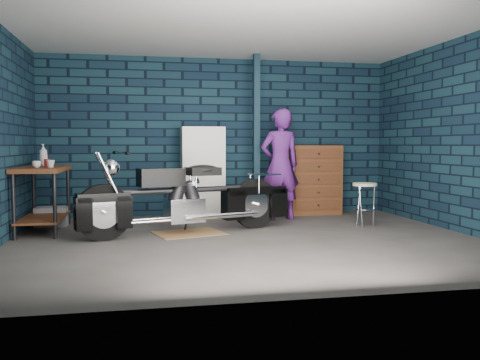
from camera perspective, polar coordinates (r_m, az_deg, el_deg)
The scene contains 15 objects.
ground at distance 6.51m, azimuth 0.93°, elevation -6.79°, with size 6.00×6.00×0.00m, color #514F4C.
room_walls at distance 6.97m, azimuth -0.01°, elevation 9.63°, with size 6.02×5.01×2.71m.
support_post at distance 8.42m, azimuth 1.86°, elevation 4.89°, with size 0.10×0.10×2.70m, color #102632.
workbench at distance 7.62m, azimuth -21.21°, elevation -2.03°, with size 0.60×1.40×0.91m, color brown.
drip_mat at distance 7.04m, azimuth -5.75°, elevation -5.95°, with size 0.90×0.67×0.01m, color #956641.
motorcycle at distance 6.97m, azimuth -5.78°, elevation -1.38°, with size 2.58×0.70×1.14m, color black, non-canonical shape.
person at distance 8.23m, azimuth 4.54°, elevation 1.74°, with size 0.65×0.43×1.79m, color #5D217D.
storage_bin at distance 8.14m, azimuth -20.40°, elevation -3.85°, with size 0.46×0.33×0.29m, color #94969C.
locker at distance 8.56m, azimuth -4.22°, elevation 0.89°, with size 0.71×0.50×1.51m, color silver.
tool_chest at distance 9.01m, azimuth 8.27°, elevation 0.03°, with size 0.90×0.50×1.20m, color brown.
shop_stool at distance 7.79m, azimuth 13.80°, elevation -2.71°, with size 0.36×0.36×0.65m, color beige, non-canonical shape.
cup_a at distance 7.35m, azimuth -21.90°, elevation 1.65°, with size 0.12×0.12×0.09m, color beige.
cup_b at distance 7.31m, azimuth -20.50°, elevation 1.71°, with size 0.11×0.11×0.10m, color beige.
mug_red at distance 7.68m, azimuth -20.86°, elevation 1.83°, with size 0.08×0.08×0.11m, color maroon.
bottle at distance 7.95m, azimuth -21.22°, elevation 2.65°, with size 0.12×0.12×0.32m, color #94969C.
Camera 1 is at (-1.32, -6.26, 1.22)m, focal length 38.00 mm.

